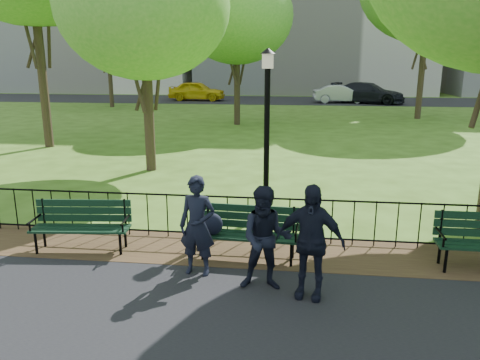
# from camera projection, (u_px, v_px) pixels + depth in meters

# --- Properties ---
(ground) EXTENTS (120.00, 120.00, 0.00)m
(ground) POSITION_uv_depth(u_px,v_px,m) (247.00, 290.00, 7.20)
(ground) COLOR #385716
(dirt_strip) EXTENTS (60.00, 1.60, 0.01)m
(dirt_strip) POSITION_uv_depth(u_px,v_px,m) (256.00, 251.00, 8.64)
(dirt_strip) COLOR #321F14
(dirt_strip) RESTS_ON ground
(far_street) EXTENTS (70.00, 9.00, 0.01)m
(far_street) POSITION_uv_depth(u_px,v_px,m) (290.00, 100.00, 40.84)
(far_street) COLOR black
(far_street) RESTS_ON ground
(iron_fence) EXTENTS (24.06, 0.06, 1.00)m
(iron_fence) POSITION_uv_depth(u_px,v_px,m) (258.00, 217.00, 9.00)
(iron_fence) COLOR black
(iron_fence) RESTS_ON ground
(park_bench_main) EXTENTS (1.82, 0.66, 1.01)m
(park_bench_main) POSITION_uv_depth(u_px,v_px,m) (237.00, 226.00, 8.20)
(park_bench_main) COLOR black
(park_bench_main) RESTS_ON ground
(park_bench_left_a) EXTENTS (1.81, 0.72, 1.00)m
(park_bench_left_a) POSITION_uv_depth(u_px,v_px,m) (82.00, 220.00, 8.61)
(park_bench_left_a) COLOR black
(park_bench_left_a) RESTS_ON ground
(lamppost) EXTENTS (0.33, 0.33, 3.68)m
(lamppost) POSITION_uv_depth(u_px,v_px,m) (267.00, 128.00, 10.17)
(lamppost) COLOR black
(lamppost) RESTS_ON ground
(tree_near_w) EXTENTS (5.17, 5.17, 7.20)m
(tree_near_w) POSITION_uv_depth(u_px,v_px,m) (143.00, 5.00, 13.79)
(tree_near_w) COLOR #2D2116
(tree_near_w) RESTS_ON ground
(tree_far_c) EXTENTS (5.84, 5.84, 8.14)m
(tree_far_c) POSITION_uv_depth(u_px,v_px,m) (237.00, 16.00, 24.22)
(tree_far_c) COLOR #2D2116
(tree_far_c) RESTS_ON ground
(tree_far_w) EXTENTS (6.83, 6.83, 9.51)m
(tree_far_w) POSITION_uv_depth(u_px,v_px,m) (106.00, 14.00, 33.51)
(tree_far_w) COLOR #2D2116
(tree_far_w) RESTS_ON ground
(person_left) EXTENTS (0.64, 0.46, 1.65)m
(person_left) POSITION_uv_depth(u_px,v_px,m) (197.00, 226.00, 7.54)
(person_left) COLOR black
(person_left) RESTS_ON asphalt_path
(person_mid) EXTENTS (0.80, 0.44, 1.62)m
(person_mid) POSITION_uv_depth(u_px,v_px,m) (266.00, 239.00, 7.03)
(person_mid) COLOR black
(person_mid) RESTS_ON asphalt_path
(person_right) EXTENTS (1.08, 0.62, 1.73)m
(person_right) POSITION_uv_depth(u_px,v_px,m) (310.00, 241.00, 6.78)
(person_right) COLOR black
(person_right) RESTS_ON asphalt_path
(taxi) EXTENTS (4.93, 2.14, 1.65)m
(taxi) POSITION_uv_depth(u_px,v_px,m) (197.00, 91.00, 40.43)
(taxi) COLOR gold
(taxi) RESTS_ON far_street
(sedan_silver) EXTENTS (4.51, 1.89, 1.45)m
(sedan_silver) POSITION_uv_depth(u_px,v_px,m) (340.00, 94.00, 38.18)
(sedan_silver) COLOR #AEB1B6
(sedan_silver) RESTS_ON far_street
(sedan_dark) EXTENTS (6.20, 4.32, 1.67)m
(sedan_dark) POSITION_uv_depth(u_px,v_px,m) (368.00, 93.00, 37.82)
(sedan_dark) COLOR black
(sedan_dark) RESTS_ON far_street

